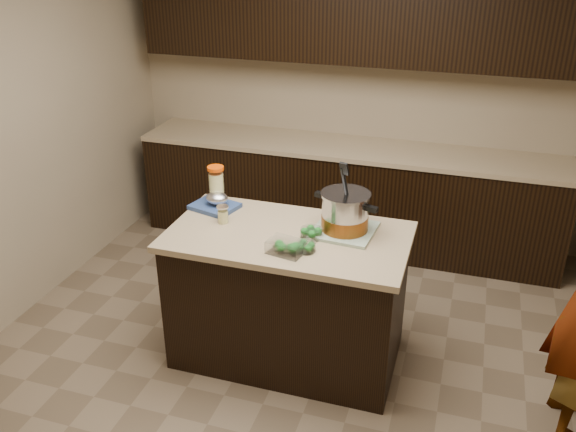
% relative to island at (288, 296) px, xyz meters
% --- Properties ---
extents(ground_plane, '(4.00, 4.00, 0.00)m').
position_rel_island_xyz_m(ground_plane, '(0.00, 0.00, -0.45)').
color(ground_plane, brown).
rests_on(ground_plane, ground).
extents(room_shell, '(4.04, 4.04, 2.72)m').
position_rel_island_xyz_m(room_shell, '(0.00, 0.00, 1.26)').
color(room_shell, tan).
rests_on(room_shell, ground).
extents(back_cabinets, '(3.60, 0.63, 2.33)m').
position_rel_island_xyz_m(back_cabinets, '(0.00, 1.74, 0.49)').
color(back_cabinets, black).
rests_on(back_cabinets, ground).
extents(island, '(1.46, 0.81, 0.90)m').
position_rel_island_xyz_m(island, '(0.00, 0.00, 0.00)').
color(island, black).
rests_on(island, ground).
extents(dish_towel, '(0.39, 0.39, 0.02)m').
position_rel_island_xyz_m(dish_towel, '(0.32, 0.13, 0.46)').
color(dish_towel, '#517853').
rests_on(dish_towel, island).
extents(stock_pot, '(0.41, 0.38, 0.43)m').
position_rel_island_xyz_m(stock_pot, '(0.32, 0.13, 0.57)').
color(stock_pot, '#B7B7BC').
rests_on(stock_pot, dish_towel).
extents(lemonade_pitcher, '(0.11, 0.11, 0.26)m').
position_rel_island_xyz_m(lemonade_pitcher, '(-0.58, 0.27, 0.57)').
color(lemonade_pitcher, '#D6D082').
rests_on(lemonade_pitcher, island).
extents(mason_jar, '(0.09, 0.09, 0.12)m').
position_rel_island_xyz_m(mason_jar, '(-0.43, 0.03, 0.50)').
color(mason_jar, '#D6D082').
rests_on(mason_jar, island).
extents(broccoli_tub_left, '(0.14, 0.14, 0.06)m').
position_rel_island_xyz_m(broccoli_tub_left, '(0.15, -0.01, 0.48)').
color(broccoli_tub_left, silver).
rests_on(broccoli_tub_left, island).
extents(broccoli_tub_right, '(0.15, 0.15, 0.05)m').
position_rel_island_xyz_m(broccoli_tub_right, '(0.16, -0.17, 0.47)').
color(broccoli_tub_right, silver).
rests_on(broccoli_tub_right, island).
extents(broccoli_tub_rect, '(0.23, 0.18, 0.07)m').
position_rel_island_xyz_m(broccoli_tub_rect, '(0.06, -0.22, 0.48)').
color(broccoli_tub_rect, silver).
rests_on(broccoli_tub_rect, island).
extents(blue_tray, '(0.33, 0.29, 0.11)m').
position_rel_island_xyz_m(blue_tray, '(-0.56, 0.20, 0.49)').
color(blue_tray, navy).
rests_on(blue_tray, island).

